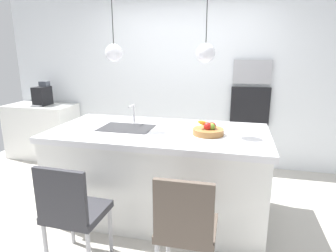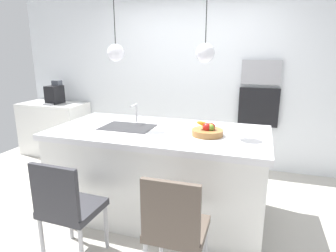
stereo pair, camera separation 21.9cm
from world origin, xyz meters
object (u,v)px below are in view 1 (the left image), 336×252
Objects in this scene: microwave at (252,72)px; coffee_machine at (42,95)px; chair_middle at (186,226)px; fruit_bowl at (208,130)px; oven at (250,106)px; chair_near at (72,210)px.

coffee_machine is at bearing -174.87° from microwave.
chair_middle is (2.81, -2.26, -0.53)m from coffee_machine.
fruit_bowl reaches higher than chair_middle.
fruit_bowl is 3.15m from coffee_machine.
oven is at bearing 5.13° from coffee_machine.
coffee_machine is 3.64m from chair_middle.
microwave is 2.77m from chair_middle.
chair_middle is at bearing -101.06° from microwave.
fruit_bowl is at bearing -105.36° from microwave.
microwave is 0.50m from oven.
fruit_bowl is 0.57× the size of microwave.
oven is 2.64m from chair_middle.
chair_near is at bearing -136.46° from fruit_bowl.
coffee_machine is at bearing 129.87° from chair_near.
fruit_bowl is 0.33× the size of chair_near.
oven is 2.96m from chair_near.
coffee_machine is 0.68× the size of oven.
microwave reaches higher than oven.
coffee_machine reaches higher than fruit_bowl.
chair_near is (1.88, -2.26, -0.53)m from coffee_machine.
microwave reaches higher than chair_near.
fruit_bowl reaches higher than chair_near.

